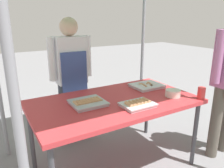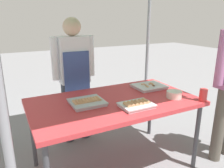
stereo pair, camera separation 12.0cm
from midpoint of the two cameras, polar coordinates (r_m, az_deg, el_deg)
name	(u,v)px [view 1 (the left image)]	position (r m, az deg, el deg)	size (l,w,h in m)	color
ground_plane	(114,166)	(2.50, -0.85, -20.45)	(18.00, 18.00, 0.00)	slate
stall_table	(115,105)	(2.15, -0.93, -5.52)	(1.60, 0.90, 0.75)	#C63338
tray_grilled_sausages	(88,103)	(2.04, -7.98, -4.82)	(0.31, 0.29, 0.05)	#ADADB2
tray_meat_skewers	(147,86)	(2.54, 7.73, -0.45)	(0.35, 0.28, 0.04)	silver
tray_pork_links	(138,104)	(1.98, 4.96, -5.26)	(0.29, 0.22, 0.06)	silver
condiment_bowl	(173,93)	(2.29, 14.09, -2.33)	(0.15, 0.15, 0.07)	silver
drink_cup_near_edge	(201,93)	(2.29, 20.80, -2.25)	(0.07, 0.07, 0.12)	red
vendor_woman	(71,72)	(2.65, -11.79, 2.97)	(0.52, 0.22, 1.52)	#333842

